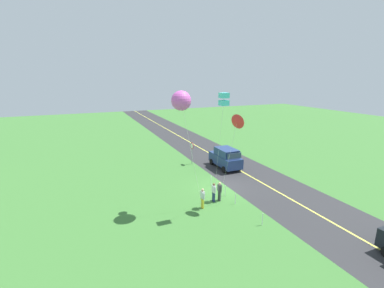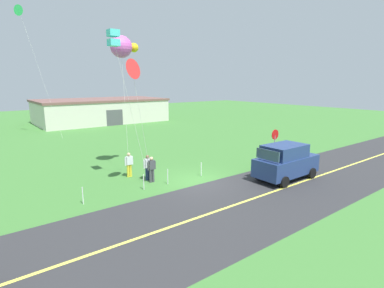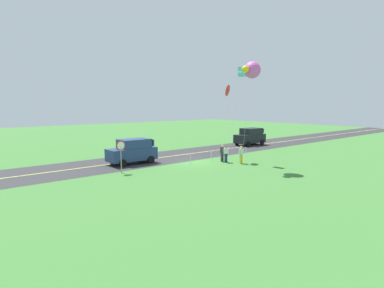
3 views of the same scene
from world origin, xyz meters
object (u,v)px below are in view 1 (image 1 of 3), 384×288
Objects in this scene: stop_sign at (192,149)px; kite_blue_mid at (224,100)px; car_suv_foreground at (226,158)px; person_adult_near at (219,191)px; kite_yellow_high at (181,101)px; person_child_watcher at (203,198)px; person_adult_companion at (214,192)px; kite_red_low at (237,122)px.

stop_sign is 13.31m from kite_blue_mid.
person_adult_near is (-6.97, 4.58, -0.29)m from car_suv_foreground.
person_adult_near is at bearing -89.25° from kite_yellow_high.
person_child_watcher is (-7.58, 6.39, -0.29)m from car_suv_foreground.
stop_sign is 0.29× the size of kite_blue_mid.
kite_yellow_high reaches higher than kite_blue_mid.
person_child_watcher is at bearing -111.07° from kite_yellow_high.
person_adult_near is 7.72m from kite_blue_mid.
person_adult_companion is at bearing -152.63° from person_child_watcher.
person_adult_companion is 0.18× the size of kite_blue_mid.
stop_sign is at bearing 47.50° from car_suv_foreground.
person_adult_companion is 7.88m from kite_yellow_high.
stop_sign is (2.66, 2.91, 0.65)m from car_suv_foreground.
kite_red_low is at bearing 174.18° from stop_sign.
kite_blue_mid reaches higher than stop_sign.
kite_blue_mid is at bearing -20.48° from person_adult_near.
kite_yellow_high is (0.57, 1.48, 7.37)m from person_child_watcher.
person_adult_near is 0.18× the size of kite_yellow_high.
car_suv_foreground is at bearing -25.92° from kite_red_low.
kite_yellow_high is at bearing 131.67° from car_suv_foreground.
kite_blue_mid reaches higher than person_child_watcher.
kite_red_low is 0.82× the size of kite_blue_mid.
kite_yellow_high is at bearing 152.81° from stop_sign.
person_adult_near is 0.22× the size of kite_red_low.
person_adult_companion is (-9.61, 2.19, -0.94)m from stop_sign.
person_adult_companion is at bearing 167.14° from stop_sign.
kite_yellow_high is (-0.04, 3.29, 7.37)m from person_adult_near.
person_adult_companion is 0.18× the size of kite_yellow_high.
person_adult_companion is at bearing -9.33° from kite_blue_mid.
stop_sign is 1.60× the size of person_adult_companion.
person_child_watcher is (-0.64, 1.29, 0.00)m from person_adult_companion.
car_suv_foreground is 9.92m from person_child_watcher.
car_suv_foreground is 0.50× the size of kite_blue_mid.
stop_sign is 12.64m from kite_yellow_high.
kite_red_low is 2.20m from kite_blue_mid.
kite_red_low is 0.81× the size of kite_yellow_high.
person_adult_near is 5.97m from kite_red_low.
kite_blue_mid reaches higher than person_adult_near.
kite_red_low is 4.35m from kite_yellow_high.
person_child_watcher is 6.31m from kite_red_low.
stop_sign is 0.29× the size of kite_yellow_high.
person_adult_near is at bearing 146.67° from car_suv_foreground.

